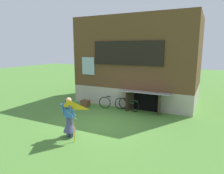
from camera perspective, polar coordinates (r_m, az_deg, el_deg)
name	(u,v)px	position (r m, az deg, el deg)	size (l,w,h in m)	color
ground_plane	(102,124)	(9.67, -2.76, -10.51)	(60.00, 60.00, 0.00)	#4C7F33
log_house	(140,60)	(13.89, 7.85, 7.46)	(7.49, 5.69, 5.46)	#ADA393
person	(69,120)	(8.34, -11.97, -9.23)	(0.61, 0.52, 1.63)	#474C75
kite	(68,111)	(7.51, -12.21, -6.56)	(0.98, 0.98, 1.60)	orange
bicycle_green	(129,105)	(11.71, 4.73, -4.96)	(1.46, 0.52, 0.70)	black
bicycle_silver	(113,103)	(11.93, 0.17, -4.47)	(1.63, 0.45, 0.76)	black
wooden_crate	(85,103)	(12.53, -7.57, -4.62)	(0.48, 0.41, 0.40)	brown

